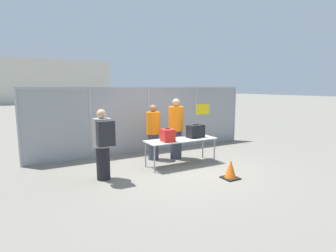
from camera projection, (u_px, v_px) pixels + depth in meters
ground_plane at (180, 167)px, 7.29m from camera, size 120.00×120.00×0.00m
fence_section at (149, 118)px, 8.95m from camera, size 7.83×0.07×2.21m
inspection_table at (181, 141)px, 7.40m from camera, size 2.07×0.69×0.74m
suitcase_red at (168, 135)px, 7.06m from camera, size 0.33×0.33×0.36m
suitcase_black at (196, 131)px, 7.62m from camera, size 0.54×0.35×0.39m
traveler_hooded at (103, 142)px, 6.14m from camera, size 0.42×0.65×1.69m
security_worker_near at (176, 128)px, 8.03m from camera, size 0.46×0.46×1.86m
security_worker_far at (153, 132)px, 7.94m from camera, size 0.42×0.42×1.68m
utility_trailer at (153, 127)px, 12.09m from camera, size 3.95×2.21×0.64m
distant_hangar at (46, 82)px, 38.84m from camera, size 16.54×10.26×5.86m
traffic_cone at (231, 170)px, 6.33m from camera, size 0.37×0.37×0.47m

